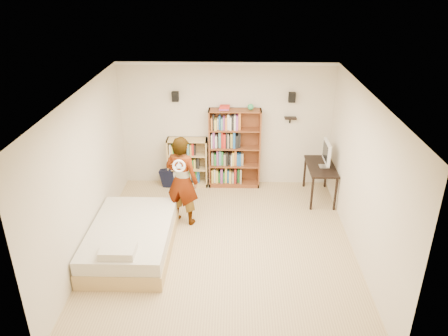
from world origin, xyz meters
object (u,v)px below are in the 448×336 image
(computer_desk, at_px, (319,182))
(person, at_px, (182,181))
(daybed, at_px, (131,236))
(tall_bookshelf, at_px, (235,149))
(low_bookshelf, at_px, (188,162))

(computer_desk, distance_m, person, 2.96)
(daybed, height_order, person, person)
(tall_bookshelf, distance_m, low_bookshelf, 1.08)
(low_bookshelf, bearing_deg, tall_bookshelf, 0.08)
(computer_desk, relative_size, daybed, 0.52)
(tall_bookshelf, relative_size, daybed, 0.84)
(daybed, bearing_deg, low_bookshelf, 74.22)
(low_bookshelf, relative_size, person, 0.62)
(daybed, bearing_deg, tall_bookshelf, 55.50)
(person, bearing_deg, computer_desk, -139.59)
(tall_bookshelf, xyz_separation_m, low_bookshelf, (-1.02, -0.00, -0.33))
(computer_desk, bearing_deg, daybed, -150.44)
(tall_bookshelf, xyz_separation_m, computer_desk, (1.77, -0.54, -0.50))
(low_bookshelf, distance_m, computer_desk, 2.85)
(tall_bookshelf, distance_m, person, 1.83)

